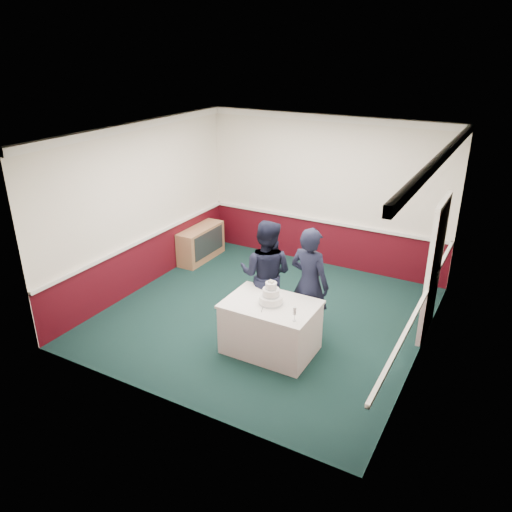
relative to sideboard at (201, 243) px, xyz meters
The scene contains 9 objects.
ground 2.72m from the sideboard, 32.46° to the right, with size 5.00×5.00×0.00m, color #14312A.
room_shell 2.98m from the sideboard, 19.58° to the right, with size 5.00×5.00×3.00m.
sideboard is the anchor object (origin of this frame).
cake_table 3.66m from the sideboard, 39.17° to the right, with size 1.32×0.92×0.79m.
wedding_cake 3.70m from the sideboard, 39.17° to the right, with size 0.35×0.35×0.36m.
cake_knife 3.79m from the sideboard, 41.82° to the right, with size 0.01×0.22×0.01m, color silver.
champagne_flute 4.26m from the sideboard, 37.83° to the right, with size 0.05×0.05×0.21m.
person_man 2.99m from the sideboard, 34.74° to the right, with size 0.86×0.67×1.78m, color black.
person_woman 3.60m from the sideboard, 27.91° to the right, with size 0.65×0.43×1.79m, color black.
Camera 1 is at (3.41, -6.45, 4.23)m, focal length 35.00 mm.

